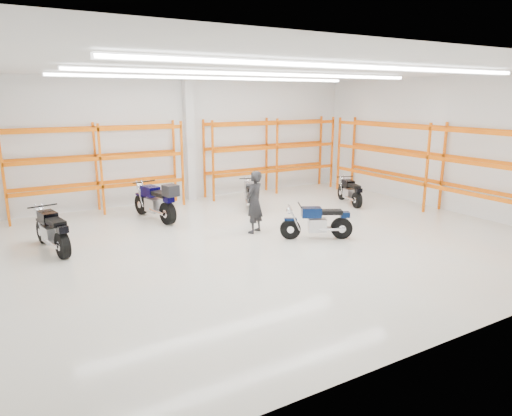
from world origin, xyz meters
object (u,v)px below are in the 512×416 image
motorcycle_back_d (350,192)px  standing_man (254,202)px  structural_column (189,140)px  motorcycle_back_c (250,195)px  motorcycle_main (320,223)px  motorcycle_back_a (52,232)px  motorcycle_back_b (157,202)px

motorcycle_back_d → standing_man: bearing=-164.5°
structural_column → motorcycle_back_c: bearing=-62.7°
motorcycle_main → standing_man: standing_man is taller
motorcycle_back_c → motorcycle_back_a: bearing=-167.0°
motorcycle_back_c → standing_man: bearing=-117.0°
standing_man → structural_column: bearing=-119.8°
standing_man → motorcycle_back_b: bearing=-81.8°
motorcycle_main → motorcycle_back_a: (-6.47, 2.55, 0.05)m
motorcycle_main → structural_column: size_ratio=0.41×
structural_column → motorcycle_back_d: bearing=-38.1°
motorcycle_back_b → standing_man: standing_man is taller
standing_man → motorcycle_main: bearing=101.9°
motorcycle_back_c → standing_man: standing_man is taller
motorcycle_main → standing_man: bearing=130.7°
motorcycle_back_b → motorcycle_main: bearing=-51.8°
motorcycle_main → motorcycle_back_c: bearing=88.6°
standing_man → motorcycle_back_c: bearing=-145.7°
motorcycle_back_b → motorcycle_back_d: (6.79, -1.34, -0.16)m
motorcycle_back_a → motorcycle_back_d: (10.03, 0.22, -0.07)m
motorcycle_back_d → standing_man: size_ratio=1.04×
motorcycle_main → motorcycle_back_a: motorcycle_back_a is taller
motorcycle_back_b → motorcycle_back_c: 3.34m
motorcycle_back_c → structural_column: structural_column is taller
motorcycle_back_a → motorcycle_back_d: motorcycle_back_a is taller
motorcycle_main → motorcycle_back_a: bearing=158.5°
motorcycle_back_a → structural_column: 6.83m
motorcycle_back_b → standing_man: bearing=-53.1°
motorcycle_back_a → standing_man: standing_man is taller
motorcycle_back_b → motorcycle_back_d: motorcycle_back_b is taller
motorcycle_back_b → structural_column: bearing=48.0°
motorcycle_back_a → motorcycle_back_c: size_ratio=1.17×
motorcycle_back_a → motorcycle_back_c: bearing=13.0°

